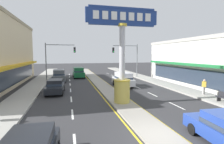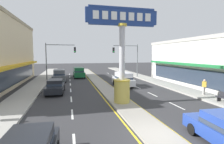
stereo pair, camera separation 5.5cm
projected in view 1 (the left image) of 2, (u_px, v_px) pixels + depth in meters
The scene contains 14 objects.
ground_plane at pixel (159, 137), 9.15m from camera, with size 160.00×160.00×0.00m, color #303033.
median_strip at pixel (99, 83), 26.52m from camera, with size 1.98×52.00×0.14m, color gray.
sidewalk_left at pixel (33, 88), 22.42m from camera, with size 2.67×60.00×0.18m, color #9E9B93.
sidewalk_right at pixel (159, 82), 26.75m from camera, with size 2.67×60.00×0.18m, color #9E9B93.
lane_markings at pixel (101, 85), 25.22m from camera, with size 8.72×52.00×0.01m.
district_sign at pixel (122, 60), 15.06m from camera, with size 6.18×1.43×8.09m.
storefront_right at pixel (212, 62), 24.88m from camera, with size 9.90×20.26×6.50m.
traffic_light_left_side at pixel (57, 55), 29.02m from camera, with size 4.86×0.46×6.20m.
traffic_light_right_side at pixel (128, 55), 32.14m from camera, with size 4.86×0.46×6.20m.
suv_near_right_lane at pixel (123, 79), 23.69m from camera, with size 1.97×4.60×1.90m.
suv_far_right_lane at pixel (59, 75), 28.00m from camera, with size 2.14×4.69×1.90m.
sedan_near_left_lane at pixel (55, 86), 19.56m from camera, with size 1.98×4.37×1.53m.
suv_kerb_right at pixel (78, 72), 32.78m from camera, with size 2.07×4.65×1.90m.
pedestrian_far_side at pixel (204, 86), 18.16m from camera, with size 0.42×0.45×1.57m.
Camera 1 is at (-4.52, -7.91, 4.30)m, focal length 28.23 mm.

